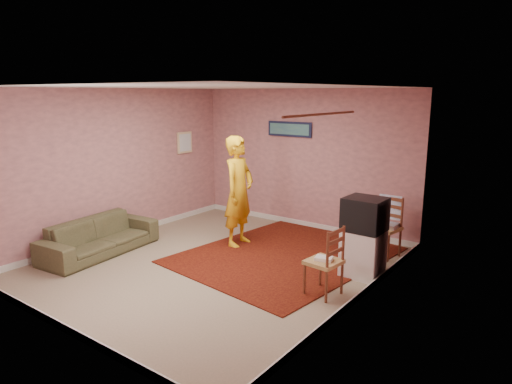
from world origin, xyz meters
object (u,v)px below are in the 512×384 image
Objects in this scene: chair_b at (324,253)px; person at (239,191)px; chair_a at (385,221)px; sofa at (100,236)px; crt_tv at (365,214)px; tv_cabinet at (363,253)px.

person reaches higher than chair_b.
chair_a is 0.27× the size of sofa.
crt_tv is 0.95m from chair_b.
tv_cabinet is 4.09m from sofa.
tv_cabinet is 1.30× the size of chair_a.
chair_b is 0.27× the size of person.
chair_b is (-0.15, -0.87, 0.22)m from tv_cabinet.
crt_tv is 1.08× the size of chair_a.
crt_tv is 0.30× the size of person.
person is at bearing 179.09° from tv_cabinet.
crt_tv reaches higher than chair_a.
sofa is (-3.60, -0.76, -0.27)m from chair_b.
chair_b is (-0.09, -1.81, -0.02)m from chair_a.
crt_tv is at bearing -98.06° from person.
chair_b is at bearing -84.04° from sofa.
chair_b is at bearing -99.85° from tv_cabinet.
crt_tv is 0.29× the size of sofa.
chair_b reaches higher than tv_cabinet.
chair_a reaches higher than chair_b.
sofa is at bearing -134.99° from chair_a.
person reaches higher than chair_a.
crt_tv is 2.23m from person.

